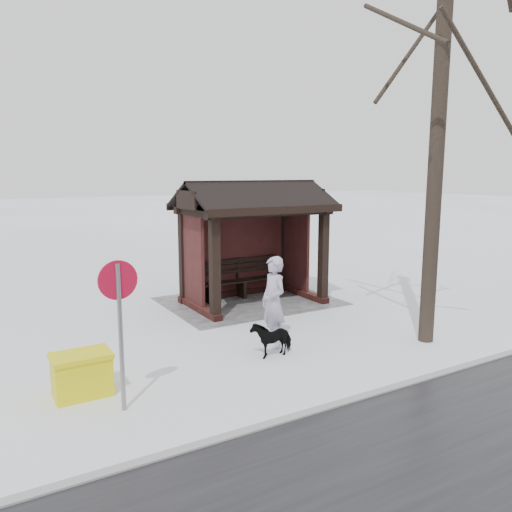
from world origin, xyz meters
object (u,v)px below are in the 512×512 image
(pedestrian, at_px, (274,302))
(road_sign, at_px, (119,302))
(dog, at_px, (272,338))
(bus_shelter, at_px, (250,218))
(tree_near, at_px, (445,8))
(grit_bin, at_px, (82,374))

(pedestrian, distance_m, road_sign, 3.45)
(pedestrian, xyz_separation_m, dog, (0.27, 0.37, -0.55))
(pedestrian, bearing_deg, dog, -35.39)
(bus_shelter, height_order, pedestrian, bus_shelter)
(bus_shelter, xyz_separation_m, dog, (1.54, 3.48, -1.85))
(bus_shelter, distance_m, road_sign, 6.18)
(tree_near, distance_m, pedestrian, 6.10)
(road_sign, bearing_deg, bus_shelter, -138.99)
(tree_near, bearing_deg, pedestrian, -24.26)
(pedestrian, xyz_separation_m, road_sign, (3.19, 1.12, 0.68))
(pedestrian, relative_size, grit_bin, 2.03)
(bus_shelter, xyz_separation_m, tree_near, (-1.50, 4.36, 3.99))
(bus_shelter, xyz_separation_m, pedestrian, (1.27, 3.11, -1.30))
(grit_bin, height_order, road_sign, road_sign)
(tree_near, relative_size, pedestrian, 5.20)
(pedestrian, bearing_deg, road_sign, -69.86)
(bus_shelter, relative_size, road_sign, 1.70)
(bus_shelter, height_order, tree_near, tree_near)
(bus_shelter, relative_size, grit_bin, 4.22)
(bus_shelter, relative_size, tree_near, 0.40)
(bus_shelter, bearing_deg, tree_near, 108.99)
(bus_shelter, xyz_separation_m, grit_bin, (4.85, 3.48, -1.83))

